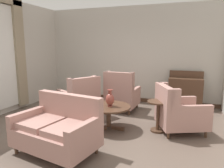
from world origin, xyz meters
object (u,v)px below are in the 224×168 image
object	(u,v)px
armchair_near_sideboard	(178,112)
side_table	(158,113)
armchair_back_corner	(80,99)
armchair_beside_settee	(122,95)
coffee_table	(109,110)
sideboard	(185,91)
porcelain_vase	(110,99)
settee	(58,129)

from	to	relation	value
armchair_near_sideboard	side_table	distance (m)	0.41
armchair_back_corner	side_table	xyz separation A→B (m)	(2.04, -0.40, -0.04)
armchair_beside_settee	side_table	world-z (taller)	armchair_beside_settee
coffee_table	sideboard	bearing A→B (deg)	55.87
coffee_table	porcelain_vase	distance (m)	0.25
porcelain_vase	armchair_back_corner	bearing A→B (deg)	149.34
settee	sideboard	xyz separation A→B (m)	(1.94, 3.51, 0.09)
porcelain_vase	armchair_beside_settee	distance (m)	1.38
coffee_table	armchair_near_sideboard	distance (m)	1.45
armchair_back_corner	sideboard	world-z (taller)	sideboard
settee	armchair_back_corner	bearing A→B (deg)	117.66
porcelain_vase	armchair_near_sideboard	bearing A→B (deg)	14.52
sideboard	porcelain_vase	bearing A→B (deg)	-123.17
porcelain_vase	armchair_beside_settee	size ratio (longest dim) A/B	0.33
coffee_table	armchair_beside_settee	size ratio (longest dim) A/B	0.85
porcelain_vase	armchair_near_sideboard	world-z (taller)	armchair_near_sideboard
porcelain_vase	armchair_beside_settee	xyz separation A→B (m)	(-0.16, 1.35, -0.22)
settee	armchair_near_sideboard	size ratio (longest dim) A/B	1.26
porcelain_vase	side_table	size ratio (longest dim) A/B	0.56
armchair_near_sideboard	settee	bearing A→B (deg)	106.94
coffee_table	armchair_back_corner	distance (m)	1.18
armchair_near_sideboard	armchair_back_corner	bearing A→B (deg)	59.38
coffee_table	porcelain_vase	world-z (taller)	porcelain_vase
armchair_near_sideboard	porcelain_vase	bearing A→B (deg)	80.25
coffee_table	armchair_beside_settee	xyz separation A→B (m)	(-0.12, 1.33, 0.02)
armchair_beside_settee	settee	bearing A→B (deg)	85.51
coffee_table	armchair_beside_settee	distance (m)	1.33
side_table	armchair_back_corner	bearing A→B (deg)	168.95
porcelain_vase	side_table	distance (m)	1.05
porcelain_vase	side_table	xyz separation A→B (m)	(0.98, 0.23, -0.28)
armchair_near_sideboard	sideboard	xyz separation A→B (m)	(0.11, 1.90, 0.07)
coffee_table	side_table	xyz separation A→B (m)	(1.02, 0.20, -0.03)
armchair_beside_settee	armchair_back_corner	world-z (taller)	armchair_beside_settee
settee	coffee_table	bearing A→B (deg)	81.77
coffee_table	sideboard	xyz separation A→B (m)	(1.51, 2.23, 0.07)
armchair_back_corner	side_table	distance (m)	2.08
armchair_near_sideboard	side_table	size ratio (longest dim) A/B	1.79
armchair_near_sideboard	armchair_beside_settee	world-z (taller)	armchair_beside_settee
armchair_near_sideboard	sideboard	size ratio (longest dim) A/B	1.10
armchair_back_corner	sideboard	distance (m)	3.01
porcelain_vase	settee	bearing A→B (deg)	-110.34
porcelain_vase	sideboard	bearing A→B (deg)	56.83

